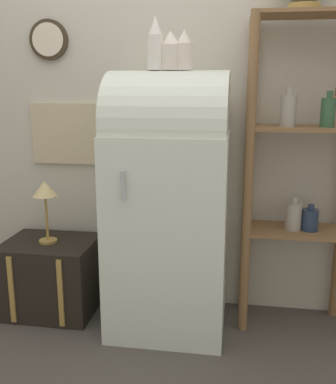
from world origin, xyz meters
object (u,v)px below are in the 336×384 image
refrigerator (169,199)px  vase_left (155,45)px  vase_right (184,51)px  vase_center (171,52)px  desk_lamp (45,194)px  suitcase_trunk (51,276)px

refrigerator → vase_left: bearing=-170.4°
vase_right → vase_left: bearing=-173.9°
vase_left → vase_center: bearing=16.4°
desk_lamp → refrigerator: bearing=-2.5°
vase_left → vase_center: size_ratio=1.38×
vase_right → desk_lamp: 1.17m
refrigerator → suitcase_trunk: 0.93m
suitcase_trunk → refrigerator: bearing=-3.3°
vase_right → refrigerator: bearing=-176.9°
vase_left → desk_lamp: 1.09m
vase_center → vase_right: 0.07m
refrigerator → vase_left: vase_left is taller
refrigerator → vase_center: bearing=59.5°
suitcase_trunk → desk_lamp: (-0.00, -0.01, 0.53)m
refrigerator → vase_right: bearing=3.1°
suitcase_trunk → vase_center: vase_center is taller
suitcase_trunk → vase_center: size_ratio=2.76×
suitcase_trunk → vase_left: 1.54m
refrigerator → vase_center: size_ratio=7.38×
vase_left → vase_right: size_ratio=1.33×
refrigerator → vase_right: vase_right is taller
desk_lamp → vase_center: bearing=-1.6°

